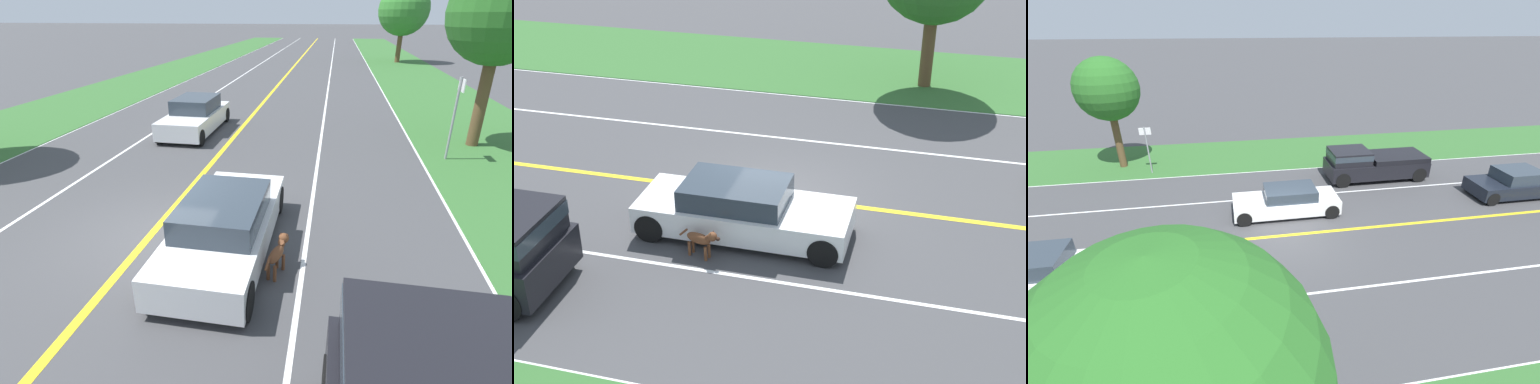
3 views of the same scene
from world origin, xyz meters
The scene contains 13 objects.
ground_plane centered at (0.00, 0.00, 0.00)m, with size 400.00×400.00×0.00m, color #424244.
centre_divider_line centered at (0.00, 0.00, 0.00)m, with size 0.18×160.00×0.01m, color yellow.
lane_edge_line_right centered at (7.00, 0.00, 0.00)m, with size 0.14×160.00×0.01m, color white.
lane_dash_same_dir centered at (3.50, 0.00, 0.00)m, with size 0.10×160.00×0.01m, color white.
lane_dash_oncoming centered at (-3.50, 0.00, 0.00)m, with size 0.10×160.00×0.01m, color white.
grass_verge_right centered at (10.00, 0.00, 0.01)m, with size 6.00×160.00×0.03m, color #33662D.
ego_car centered at (1.86, -0.38, 0.62)m, with size 1.83×4.80×1.29m.
dog centered at (3.03, -0.94, 0.46)m, with size 0.39×1.04×0.73m.
pickup_truck centered at (5.01, -5.76, 0.91)m, with size 2.10×5.53×1.76m.
car_trailing_near centered at (1.75, -12.04, 0.66)m, with size 1.89×4.28×1.41m.
oncoming_car centered at (-1.79, 8.52, 0.66)m, with size 1.84×4.66×1.42m.
roadside_tree_right_near centered at (9.17, 8.51, 4.60)m, with size 3.48×3.48×6.38m.
street_sign centered at (7.82, 6.62, 1.73)m, with size 0.11×0.64×2.77m.
Camera 3 is at (-11.78, 2.08, 7.97)m, focal length 24.00 mm.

